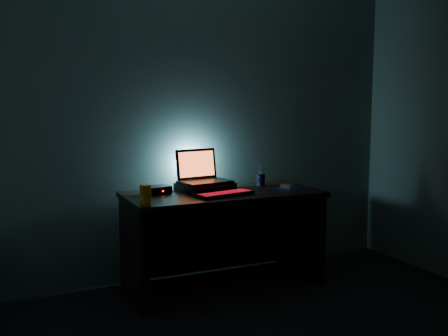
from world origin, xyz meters
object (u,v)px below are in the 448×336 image
mouse (287,187)px  pen_cup (261,180)px  laptop (202,175)px  router (158,190)px  keyboard (225,194)px  juice_glass (145,195)px

mouse → pen_cup: bearing=92.6°
laptop → pen_cup: (0.53, -0.01, -0.07)m
router → mouse: bearing=-29.3°
keyboard → juice_glass: bearing=174.8°
pen_cup → router: pen_cup is taller
mouse → juice_glass: juice_glass is taller
keyboard → router: 0.52m
router → laptop: bearing=-12.4°
laptop → pen_cup: bearing=-11.5°
mouse → pen_cup: pen_cup is taller
keyboard → juice_glass: juice_glass is taller
pen_cup → juice_glass: 1.16m
pen_cup → juice_glass: (-1.09, -0.40, 0.02)m
laptop → juice_glass: bearing=-154.6°
laptop → pen_cup: size_ratio=4.34×
keyboard → mouse: size_ratio=4.89×
laptop → mouse: 0.69m
pen_cup → keyboard: bearing=-146.0°
keyboard → router: bearing=132.3°
keyboard → pen_cup: size_ratio=4.76×
keyboard → mouse: 0.58m
laptop → juice_glass: (-0.57, -0.41, -0.05)m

